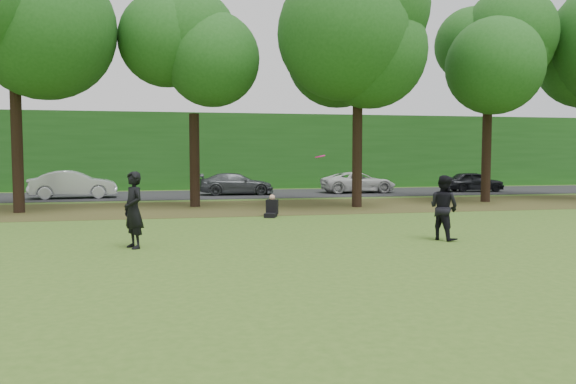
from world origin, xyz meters
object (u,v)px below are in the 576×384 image
object	(u,v)px
player_left	(133,210)
frisbee	(320,156)
player_right	(444,208)
seated_person	(272,208)

from	to	relation	value
player_left	frisbee	size ratio (longest dim) A/B	6.27
player_left	frisbee	bearing A→B (deg)	58.90
player_right	seated_person	world-z (taller)	player_right
player_left	seated_person	size ratio (longest dim) A/B	2.32
player_left	player_right	size ratio (longest dim) A/B	1.08
seated_person	player_right	bearing A→B (deg)	-38.82
frisbee	seated_person	size ratio (longest dim) A/B	0.37
player_right	seated_person	bearing A→B (deg)	3.19
player_right	frisbee	bearing A→B (deg)	61.55
player_right	frisbee	xyz separation A→B (m)	(-3.48, 0.14, 1.41)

